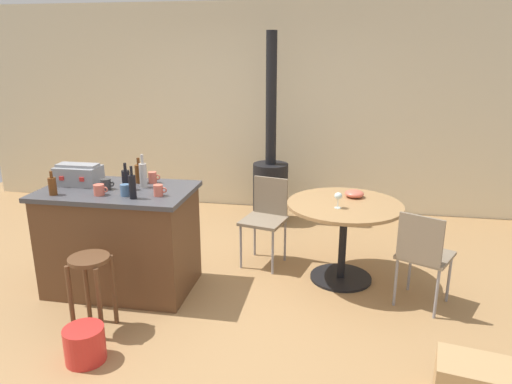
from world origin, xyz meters
The scene contains 22 objects.
ground_plane centered at (0.00, 0.00, 0.00)m, with size 8.80×8.80×0.00m, color #A37A4C.
back_wall centered at (0.00, 2.57, 1.35)m, with size 8.00×0.10×2.70m, color beige.
kitchen_island centered at (-0.80, -0.05, 0.47)m, with size 1.31×0.80×0.94m.
wooden_stool centered at (-0.71, -0.74, 0.44)m, with size 0.31×0.31×0.61m.
dining_table centered at (1.16, 0.47, 0.58)m, with size 1.05×1.05×0.76m.
folding_chair_near centered at (1.81, 0.06, 0.50)m, with size 0.54×0.54×0.85m.
folding_chair_far centered at (0.40, 0.72, 0.52)m, with size 0.48×0.48×0.87m.
wood_stove centered at (0.26, 1.96, 0.56)m, with size 0.44×0.45×2.32m.
toolbox centered at (-1.19, 0.03, 1.03)m, with size 0.38×0.24×0.19m.
bottle_0 centered at (-1.24, -0.30, 1.02)m, with size 0.07×0.07×0.20m.
bottle_1 centered at (-0.68, 0.17, 1.03)m, with size 0.07×0.07×0.23m.
bottle_2 centered at (-0.70, -0.05, 1.03)m, with size 0.07×0.07×0.23m.
bottle_3 centered at (-0.58, 0.04, 1.05)m, with size 0.07×0.07×0.30m.
bottle_4 centered at (-0.54, -0.28, 1.04)m, with size 0.06×0.06×0.27m.
cup_0 centered at (-0.56, 0.19, 0.99)m, with size 0.11×0.07×0.10m.
cup_1 centered at (-0.36, -0.18, 0.99)m, with size 0.11×0.08×0.09m.
cup_2 centered at (-0.85, -0.24, 0.99)m, with size 0.12×0.09×0.09m.
cup_3 centered at (-0.63, -0.22, 0.99)m, with size 0.11×0.08×0.10m.
cup_4 centered at (-0.88, -0.07, 0.99)m, with size 0.12×0.09×0.09m.
wine_glass centered at (1.10, 0.32, 0.86)m, with size 0.07×0.07×0.14m.
serving_bowl centered at (1.25, 0.67, 0.79)m, with size 0.18×0.18×0.07m, color #DB6651.
plastic_bucket centered at (-0.59, -1.11, 0.13)m, with size 0.28×0.28×0.25m, color red.
Camera 1 is at (1.09, -3.72, 2.09)m, focal length 33.29 mm.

